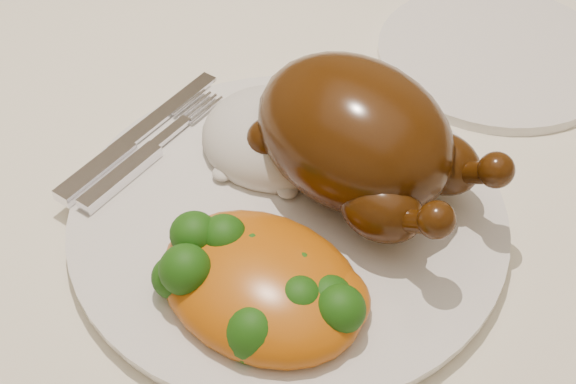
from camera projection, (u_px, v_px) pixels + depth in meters
The scene contains 8 objects.
dining_table at pixel (220, 156), 0.78m from camera, with size 1.60×0.90×0.76m.
tablecloth at pixel (215, 97), 0.73m from camera, with size 1.73×1.03×0.18m.
dinner_plate at pixel (288, 218), 0.57m from camera, with size 0.31×0.31×0.01m, color silver.
side_plate at pixel (496, 54), 0.71m from camera, with size 0.21×0.21×0.01m, color silver.
roast_chicken at pixel (358, 137), 0.56m from camera, with size 0.20×0.15×0.10m.
rice_mound at pixel (276, 138), 0.61m from camera, with size 0.13×0.13×0.06m.
mac_and_cheese at pixel (265, 285), 0.51m from camera, with size 0.15×0.12×0.06m.
cutlery at pixel (130, 154), 0.60m from camera, with size 0.04×0.18×0.01m.
Camera 1 is at (0.35, -0.45, 1.20)m, focal length 50.00 mm.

